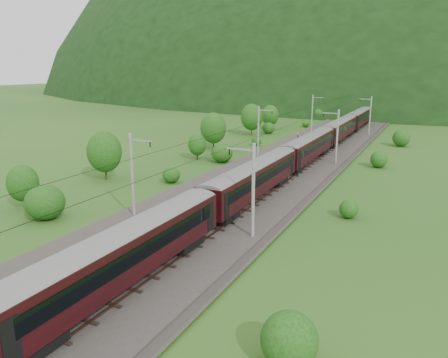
% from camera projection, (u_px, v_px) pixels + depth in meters
% --- Properties ---
extents(ground, '(600.00, 600.00, 0.00)m').
position_uv_depth(ground, '(190.00, 228.00, 39.75)').
color(ground, '#245119').
rests_on(ground, ground).
extents(railbed, '(14.00, 220.00, 0.30)m').
position_uv_depth(railbed, '(236.00, 198.00, 48.40)').
color(railbed, '#38332D').
rests_on(railbed, ground).
extents(track_left, '(2.40, 220.00, 0.27)m').
position_uv_depth(track_left, '(216.00, 193.00, 49.37)').
color(track_left, '#543124').
rests_on(track_left, railbed).
extents(track_right, '(2.40, 220.00, 0.27)m').
position_uv_depth(track_right, '(256.00, 199.00, 47.31)').
color(track_right, '#543124').
rests_on(track_right, railbed).
extents(catenary_left, '(2.54, 192.28, 8.00)m').
position_uv_depth(catenary_left, '(259.00, 130.00, 69.04)').
color(catenary_left, gray).
rests_on(catenary_left, railbed).
extents(catenary_right, '(2.54, 192.28, 8.00)m').
position_uv_depth(catenary_right, '(337.00, 136.00, 63.80)').
color(catenary_right, gray).
rests_on(catenary_right, railbed).
extents(overhead_wires, '(4.83, 198.00, 0.03)m').
position_uv_depth(overhead_wires, '(236.00, 136.00, 46.67)').
color(overhead_wires, black).
rests_on(overhead_wires, ground).
extents(mountain_main, '(504.00, 360.00, 244.00)m').
position_uv_depth(mountain_main, '(407.00, 91.00, 265.56)').
color(mountain_main, black).
rests_on(mountain_main, ground).
extents(mountain_ridge, '(336.00, 280.00, 132.00)m').
position_uv_depth(mountain_ridge, '(251.00, 85.00, 351.72)').
color(mountain_ridge, black).
rests_on(mountain_ridge, ground).
extents(train, '(2.79, 155.80, 4.84)m').
position_uv_depth(train, '(308.00, 143.00, 64.25)').
color(train, black).
rests_on(train, ground).
extents(hazard_post_near, '(0.15, 0.15, 1.45)m').
position_uv_depth(hazard_post_near, '(330.00, 134.00, 88.05)').
color(hazard_post_near, red).
rests_on(hazard_post_near, railbed).
extents(hazard_post_far, '(0.15, 0.15, 1.44)m').
position_uv_depth(hazard_post_far, '(304.00, 150.00, 71.72)').
color(hazard_post_far, red).
rests_on(hazard_post_far, railbed).
extents(signal, '(0.21, 0.21, 1.93)m').
position_uv_depth(signal, '(298.00, 137.00, 81.85)').
color(signal, black).
rests_on(signal, railbed).
extents(vegetation_left, '(13.42, 140.87, 6.73)m').
position_uv_depth(vegetation_left, '(169.00, 146.00, 63.99)').
color(vegetation_left, '#194311').
rests_on(vegetation_left, ground).
extents(vegetation_right, '(4.54, 96.06, 2.81)m').
position_uv_depth(vegetation_right, '(353.00, 211.00, 40.47)').
color(vegetation_right, '#194311').
rests_on(vegetation_right, ground).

